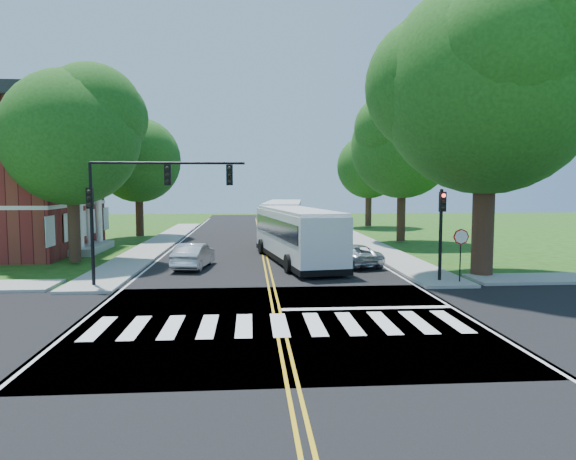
{
  "coord_description": "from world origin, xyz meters",
  "views": [
    {
      "loc": [
        -0.98,
        -17.5,
        4.7
      ],
      "look_at": [
        1.01,
        9.16,
        2.4
      ],
      "focal_mm": 32.0,
      "sensor_mm": 36.0,
      "label": 1
    }
  ],
  "objects": [
    {
      "name": "crosswalk",
      "position": [
        0.0,
        -0.5,
        0.02
      ],
      "size": [
        12.6,
        3.0,
        0.01
      ],
      "primitive_type": "cube",
      "color": "silver",
      "rests_on": "road"
    },
    {
      "name": "signal_ne",
      "position": [
        8.2,
        6.44,
        2.96
      ],
      "size": [
        0.3,
        0.46,
        4.4
      ],
      "color": "black",
      "rests_on": "ground"
    },
    {
      "name": "sidewalk_ne",
      "position": [
        8.3,
        25.0,
        0.07
      ],
      "size": [
        2.6,
        40.0,
        0.15
      ],
      "primitive_type": "cube",
      "color": "gray",
      "rests_on": "ground"
    },
    {
      "name": "tree_ne_big",
      "position": [
        11.0,
        8.0,
        9.62
      ],
      "size": [
        10.8,
        10.8,
        14.91
      ],
      "color": "#371F16",
      "rests_on": "ground"
    },
    {
      "name": "sidewalk_nw",
      "position": [
        -8.3,
        25.0,
        0.07
      ],
      "size": [
        2.6,
        40.0,
        0.15
      ],
      "primitive_type": "cube",
      "color": "gray",
      "rests_on": "ground"
    },
    {
      "name": "stop_sign",
      "position": [
        9.0,
        5.98,
        2.03
      ],
      "size": [
        0.76,
        0.08,
        2.53
      ],
      "color": "black",
      "rests_on": "ground"
    },
    {
      "name": "cross_road",
      "position": [
        0.0,
        0.0,
        0.01
      ],
      "size": [
        60.0,
        12.0,
        0.01
      ],
      "primitive_type": "cube",
      "color": "black",
      "rests_on": "ground"
    },
    {
      "name": "road",
      "position": [
        0.0,
        18.0,
        0.01
      ],
      "size": [
        14.0,
        96.0,
        0.01
      ],
      "primitive_type": "cube",
      "color": "black",
      "rests_on": "ground"
    },
    {
      "name": "suv",
      "position": [
        5.04,
        12.1,
        0.65
      ],
      "size": [
        3.18,
        4.95,
        1.27
      ],
      "primitive_type": "imported",
      "rotation": [
        0.0,
        0.0,
        3.39
      ],
      "color": "silver",
      "rests_on": "road"
    },
    {
      "name": "tree_west_far",
      "position": [
        -11.0,
        30.0,
        7.0
      ],
      "size": [
        7.6,
        7.6,
        10.67
      ],
      "color": "#371F16",
      "rests_on": "ground"
    },
    {
      "name": "ground",
      "position": [
        0.0,
        0.0,
        0.0
      ],
      "size": [
        140.0,
        140.0,
        0.0
      ],
      "primitive_type": "plane",
      "color": "#1B4210",
      "rests_on": "ground"
    },
    {
      "name": "edge_line_e",
      "position": [
        6.8,
        22.0,
        0.01
      ],
      "size": [
        0.12,
        70.0,
        0.01
      ],
      "primitive_type": "cube",
      "color": "silver",
      "rests_on": "road"
    },
    {
      "name": "stop_bar",
      "position": [
        3.5,
        1.6,
        0.02
      ],
      "size": [
        6.6,
        0.4,
        0.01
      ],
      "primitive_type": "cube",
      "color": "silver",
      "rests_on": "road"
    },
    {
      "name": "bus_follow",
      "position": [
        1.84,
        25.12,
        1.81
      ],
      "size": [
        4.26,
        13.35,
        3.4
      ],
      "rotation": [
        0.0,
        0.0,
        3.03
      ],
      "color": "silver",
      "rests_on": "road"
    },
    {
      "name": "signal_nw",
      "position": [
        -5.86,
        6.43,
        4.38
      ],
      "size": [
        7.15,
        0.46,
        5.66
      ],
      "color": "black",
      "rests_on": "ground"
    },
    {
      "name": "tree_east_far",
      "position": [
        12.5,
        40.0,
        6.86
      ],
      "size": [
        7.2,
        7.2,
        10.34
      ],
      "color": "#371F16",
      "rests_on": "ground"
    },
    {
      "name": "tree_east_mid",
      "position": [
        11.5,
        24.0,
        7.86
      ],
      "size": [
        8.4,
        8.4,
        11.93
      ],
      "color": "#371F16",
      "rests_on": "ground"
    },
    {
      "name": "edge_line_w",
      "position": [
        -6.8,
        22.0,
        0.01
      ],
      "size": [
        0.12,
        70.0,
        0.01
      ],
      "primitive_type": "cube",
      "color": "silver",
      "rests_on": "road"
    },
    {
      "name": "tree_west_near",
      "position": [
        -11.5,
        14.0,
        7.53
      ],
      "size": [
        8.0,
        8.0,
        11.4
      ],
      "color": "#371F16",
      "rests_on": "ground"
    },
    {
      "name": "hatchback",
      "position": [
        -4.19,
        11.84,
        0.73
      ],
      "size": [
        2.17,
        4.56,
        1.44
      ],
      "primitive_type": "imported",
      "rotation": [
        0.0,
        0.0,
        2.99
      ],
      "color": "silver",
      "rests_on": "road"
    },
    {
      "name": "dark_sedan",
      "position": [
        4.95,
        16.07,
        0.58
      ],
      "size": [
        1.9,
        4.03,
        1.14
      ],
      "primitive_type": "imported",
      "rotation": [
        0.0,
        0.0,
        3.06
      ],
      "color": "black",
      "rests_on": "road"
    },
    {
      "name": "center_line",
      "position": [
        0.0,
        22.0,
        0.01
      ],
      "size": [
        0.36,
        70.0,
        0.01
      ],
      "primitive_type": "cube",
      "color": "gold",
      "rests_on": "road"
    },
    {
      "name": "bus_lead",
      "position": [
        1.85,
        13.83,
        1.75
      ],
      "size": [
        4.73,
        13.02,
        3.3
      ],
      "rotation": [
        0.0,
        0.0,
        3.3
      ],
      "color": "silver",
      "rests_on": "road"
    }
  ]
}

